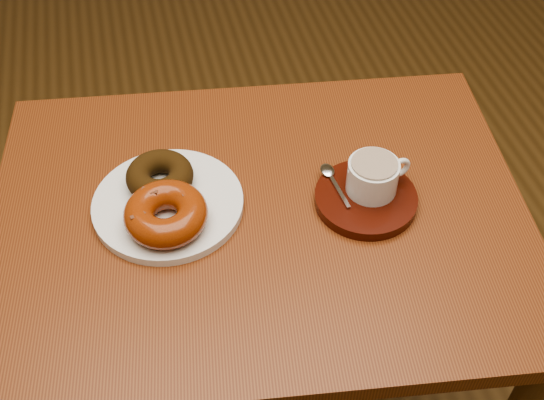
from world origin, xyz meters
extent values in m
cube|color=brown|center=(-0.10, 0.01, 0.76)|extent=(0.91, 0.73, 0.03)
cylinder|color=#4D3016|center=(-0.44, 0.33, 0.37)|extent=(0.05, 0.05, 0.75)
cylinder|color=#4D3016|center=(0.31, 0.23, 0.37)|extent=(0.05, 0.05, 0.75)
cylinder|color=silver|center=(-0.24, 0.05, 0.79)|extent=(0.29, 0.29, 0.01)
torus|color=#301D09|center=(-0.24, 0.09, 0.81)|extent=(0.13, 0.13, 0.04)
torus|color=maroon|center=(-0.24, 0.00, 0.82)|extent=(0.16, 0.16, 0.05)
cube|color=#512B1B|center=(-0.20, 0.00, 0.84)|extent=(0.01, 0.01, 0.00)
cube|color=#512B1B|center=(-0.21, 0.02, 0.84)|extent=(0.01, 0.01, 0.00)
cube|color=#512B1B|center=(-0.22, 0.03, 0.84)|extent=(0.01, 0.01, 0.00)
cube|color=#512B1B|center=(-0.23, 0.04, 0.84)|extent=(0.01, 0.01, 0.00)
cube|color=#512B1B|center=(-0.25, 0.04, 0.84)|extent=(0.01, 0.01, 0.00)
cube|color=#512B1B|center=(-0.27, 0.03, 0.84)|extent=(0.01, 0.01, 0.00)
cube|color=#512B1B|center=(-0.28, 0.02, 0.84)|extent=(0.01, 0.01, 0.00)
cube|color=#512B1B|center=(-0.28, 0.00, 0.84)|extent=(0.01, 0.01, 0.00)
cube|color=#512B1B|center=(-0.28, -0.01, 0.84)|extent=(0.01, 0.01, 0.00)
cube|color=#512B1B|center=(-0.27, -0.03, 0.84)|extent=(0.01, 0.01, 0.00)
cube|color=#512B1B|center=(-0.25, -0.04, 0.84)|extent=(0.01, 0.01, 0.00)
cube|color=#512B1B|center=(-0.23, -0.04, 0.84)|extent=(0.01, 0.01, 0.00)
cube|color=#512B1B|center=(-0.22, -0.03, 0.84)|extent=(0.01, 0.01, 0.00)
cube|color=#512B1B|center=(-0.21, -0.01, 0.84)|extent=(0.01, 0.01, 0.00)
cylinder|color=#350E07|center=(0.06, -0.01, 0.79)|extent=(0.17, 0.17, 0.02)
cylinder|color=silver|center=(0.08, 0.00, 0.82)|extent=(0.08, 0.08, 0.05)
cylinder|color=#54311D|center=(0.08, 0.00, 0.85)|extent=(0.07, 0.07, 0.00)
torus|color=silver|center=(0.12, 0.01, 0.83)|extent=(0.04, 0.01, 0.04)
ellipsoid|color=silver|center=(0.02, 0.05, 0.80)|extent=(0.02, 0.03, 0.01)
cube|color=silver|center=(0.02, 0.01, 0.80)|extent=(0.01, 0.08, 0.00)
camera|label=1|loc=(-0.24, -0.68, 1.56)|focal=45.00mm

